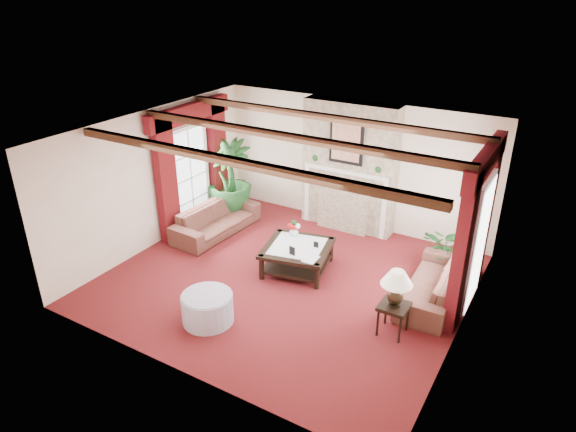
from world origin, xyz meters
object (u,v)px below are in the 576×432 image
Objects in this scene: side_table at (393,319)px; sofa_right at (434,278)px; coffee_table at (297,258)px; potted_palm at (230,195)px; ottoman at (208,308)px; sofa_left at (216,215)px.

sofa_right is at bearing 78.62° from side_table.
potted_palm is at bearing 139.49° from coffee_table.
potted_palm is 1.54× the size of coffee_table.
side_table is at bearing -13.60° from sofa_right.
ottoman is (2.04, -3.39, -0.25)m from potted_palm.
coffee_table is 2.30× the size of side_table.
potted_palm is 2.81m from coffee_table.
sofa_left is 4.61m from sofa_right.
sofa_right is at bearing 40.35° from ottoman.
ottoman is (1.77, -2.52, -0.17)m from sofa_left.
sofa_left is at bearing 162.96° from side_table.
coffee_table is 2.11m from ottoman.
coffee_table is at bearing 157.57° from side_table.
sofa_left is 1.16× the size of potted_palm.
side_table is at bearing -34.89° from coffee_table.
potted_palm is 3.56× the size of side_table.
sofa_left is 4.57m from side_table.
ottoman is at bearing -155.55° from side_table.
side_table is at bearing -25.50° from potted_palm.
coffee_table is at bearing -84.11° from sofa_right.
sofa_left is 1.03× the size of sofa_right.
ottoman is at bearing -141.53° from sofa_left.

